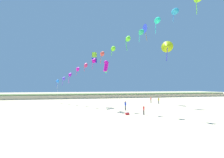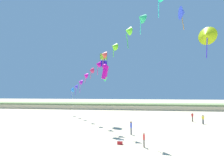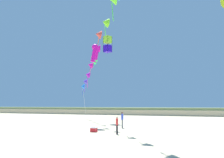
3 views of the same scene
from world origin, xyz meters
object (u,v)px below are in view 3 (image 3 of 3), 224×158
at_px(large_kite_low_lead, 95,54).
at_px(beach_cooler, 94,130).
at_px(person_near_left, 117,124).
at_px(person_mid_center, 122,119).
at_px(large_kite_mid_trail, 108,44).

relative_size(large_kite_low_lead, beach_cooler, 4.47).
height_order(person_near_left, person_mid_center, person_mid_center).
xyz_separation_m(person_near_left, person_mid_center, (-1.43, 5.18, 0.14)).
bearing_deg(beach_cooler, large_kite_low_lead, 116.24).
xyz_separation_m(large_kite_mid_trail, beach_cooler, (4.09, -12.37, -11.36)).
bearing_deg(large_kite_low_lead, person_near_left, -49.18).
xyz_separation_m(person_near_left, large_kite_low_lead, (-5.12, 5.92, 7.66)).
bearing_deg(person_near_left, large_kite_low_lead, 130.82).
bearing_deg(person_mid_center, large_kite_low_lead, 168.64).
xyz_separation_m(large_kite_low_lead, large_kite_mid_trail, (-1.53, 7.17, 3.04)).
bearing_deg(beach_cooler, large_kite_mid_trail, 108.30).
bearing_deg(person_mid_center, person_near_left, -74.57).
distance_m(person_mid_center, large_kite_mid_trail, 14.19).
xyz_separation_m(person_mid_center, beach_cooler, (-1.12, -4.46, -0.80)).
bearing_deg(large_kite_low_lead, large_kite_mid_trail, 102.02).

